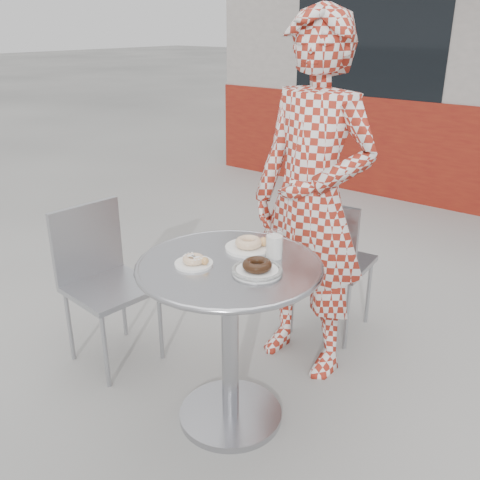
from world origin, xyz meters
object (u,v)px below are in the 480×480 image
Objects in this scene: plate_near at (194,261)px; milk_cup at (274,245)px; bistro_table at (230,305)px; chair_far at (330,289)px; chair_left at (113,316)px; plate_checker at (257,269)px; seated_person at (312,202)px; plate_far at (249,245)px.

milk_cup is (0.21, 0.26, 0.04)m from plate_near.
bistro_table is at bearing 43.96° from plate_near.
chair_left reaches higher than chair_far.
plate_checker reaches higher than bistro_table.
plate_checker is at bearing -75.13° from seated_person.
seated_person is at bearing 92.44° from chair_far.
plate_near is at bearing -91.24° from chair_left.
plate_far reaches higher than plate_near.
milk_cup is (0.10, -0.45, -0.05)m from seated_person.
plate_near reaches higher than bistro_table.
plate_near is at bearing -96.08° from seated_person.
seated_person is 8.75× the size of plate_checker.
plate_checker is (0.16, -0.17, -0.00)m from plate_far.
seated_person is at bearing 88.83° from bistro_table.
chair_far is 0.47× the size of seated_person.
plate_far is at bearing 134.92° from plate_checker.
seated_person is 0.46m from milk_cup.
seated_person reaches higher than plate_checker.
bistro_table is 0.27m from plate_far.
milk_cup is at bearing 101.02° from plate_checker.
plate_far is at bearing 84.98° from chair_far.
bistro_table is at bearing -81.29° from plate_far.
chair_far is 1.20m from plate_near.
plate_near is at bearing -136.04° from bistro_table.
seated_person is (0.80, 0.63, 0.63)m from chair_left.
seated_person reaches higher than chair_far.
seated_person is at bearing 85.05° from plate_far.
milk_cup reaches higher than plate_checker.
chair_far is at bearing 86.68° from plate_near.
chair_left is at bearing -166.14° from plate_far.
plate_far is 0.23m from plate_checker.
plate_checker is at bearing 1.34° from bistro_table.
chair_left is at bearing 173.40° from plate_near.
chair_left is 4.11× the size of plate_checker.
plate_far is (-0.03, 0.17, 0.21)m from bistro_table.
milk_cup is (0.15, -0.81, 0.58)m from chair_far.
seated_person is 11.40× the size of plate_near.
plate_far is 1.31× the size of plate_near.
chair_far is 0.97m from plate_far.
milk_cup is (0.11, 0.16, 0.25)m from bistro_table.
chair_far is 5.34× the size of plate_near.
plate_far reaches higher than plate_checker.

